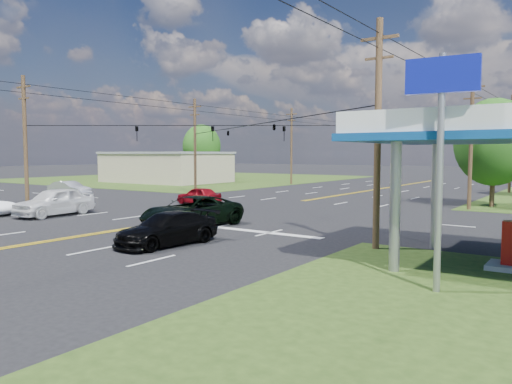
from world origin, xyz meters
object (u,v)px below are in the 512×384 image
Objects in this scene: pole_sw at (25,141)px; pole_se at (378,132)px; pole_ne at (471,141)px; pole_right_far at (511,142)px; tree_far_l at (202,146)px; pickup_dkgreen at (192,212)px; pole_nw at (195,145)px; suv_black at (167,229)px; tree_right_a at (494,142)px; polesign_se at (441,111)px; pole_left_far at (291,145)px; sedan_silver at (70,189)px; pickup_white at (54,202)px; retail_nw at (166,168)px.

pole_se is at bearing 0.00° from pole_sw.
pole_ne is 0.95× the size of pole_right_far.
tree_far_l reaches higher than pickup_dkgreen.
suv_black is at bearing -50.91° from pole_nw.
tree_right_a is 26.45m from polesign_se.
pole_right_far reaches higher than pole_sw.
pole_left_far is (0.00, 19.00, 0.25)m from pole_nw.
pole_nw reaches higher than tree_far_l.
sedan_silver is (-32.52, -29.00, -4.42)m from pole_right_far.
pole_sw is at bearing -90.00° from pole_nw.
pole_ne is 20.94m from pickup_dkgreen.
polesign_se is at bearing -14.98° from pickup_dkgreen.
pole_ne is 0.95× the size of pole_left_far.
pole_sw is 1.58× the size of pickup_dkgreen.
tree_right_a is at bearing 76.73° from suv_black.
pickup_dkgreen is at bearing 126.89° from suv_black.
pole_sw reaches higher than sedan_silver.
pole_right_far is (0.00, 37.00, 0.25)m from pole_se.
pickup_white is at bearing -60.56° from tree_far_l.
sedan_silver is at bearing -102.67° from pole_left_far.
pole_left_far reaches higher than retail_nw.
pole_ne is 50.54m from tree_far_l.
pole_sw is 11.13m from sedan_silver.
tree_far_l is 1.45× the size of pickup_dkgreen.
pole_se is 60.88m from tree_far_l.
polesign_se is (46.88, -36.29, 3.20)m from retail_nw.
pole_ne is at bearing 76.60° from suv_black.
tree_right_a is at bearing 87.27° from pole_se.
pole_right_far is (26.00, 37.00, 0.25)m from pole_sw.
retail_nw is at bearing -160.56° from pole_left_far.
pickup_dkgreen is at bearing 2.65° from pickup_white.
retail_nw is at bearing 140.96° from suv_black.
pole_right_far is 1.66× the size of pickup_dkgreen.
tree_right_a is at bearing -23.50° from tree_far_l.
sedan_silver is at bearing 129.17° from pole_sw.
pickup_dkgreen is (15.25, 0.50, -4.08)m from pole_sw.
pole_right_far is (26.00, 0.00, 0.00)m from pole_left_far.
pole_se is 1.00× the size of pole_nw.
pole_left_far reaches higher than pole_ne.
polesign_se is (11.77, -1.00, 4.49)m from suv_black.
pole_ne reaches higher than polesign_se.
tree_right_a is 50.16m from tree_far_l.
polesign_se reaches higher than sedan_silver.
pole_right_far reaches higher than suv_black.
pickup_white is at bearing -10.98° from pole_sw.
pole_sw is 0.95× the size of pole_right_far.
pole_left_far is at bearing 90.00° from pole_nw.
pole_se is 1.40× the size of polesign_se.
pole_sw reaches higher than suv_black.
tree_far_l reaches higher than tree_right_a.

